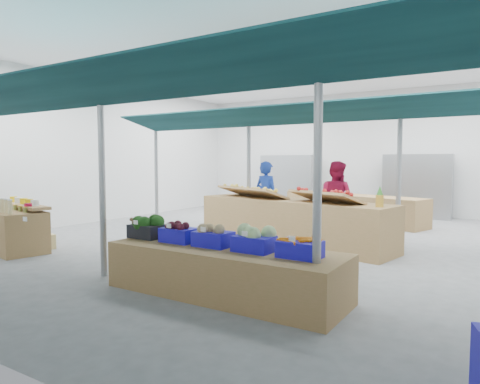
{
  "coord_description": "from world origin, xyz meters",
  "views": [
    {
      "loc": [
        4.23,
        -8.51,
        1.77
      ],
      "look_at": [
        0.03,
        -1.6,
        1.21
      ],
      "focal_mm": 32.0,
      "sensor_mm": 36.0,
      "label": 1
    }
  ],
  "objects": [
    {
      "name": "sparrow",
      "position": [
        -0.42,
        -3.91,
        0.89
      ],
      "size": [
        0.12,
        0.09,
        0.11
      ],
      "rotation": [
        0.0,
        0.0,
        -0.03
      ],
      "color": "brown",
      "rests_on": "crate_broccoli"
    },
    {
      "name": "back_shelving_right",
      "position": [
        2.0,
        6.0,
        1.0
      ],
      "size": [
        2.0,
        0.5,
        2.0
      ],
      "primitive_type": "cube",
      "color": "#B23F33",
      "rests_on": "floor"
    },
    {
      "name": "apple_heap_yellow",
      "position": [
        -0.64,
        0.02,
        1.13
      ],
      "size": [
        2.02,
        1.41,
        0.27
      ],
      "rotation": [
        0.0,
        0.0,
        -0.42
      ],
      "color": "#997247",
      "rests_on": "fruit_counter"
    },
    {
      "name": "awnings",
      "position": [
        0.75,
        -1.75,
        2.78
      ],
      "size": [
        9.5,
        7.08,
        0.3
      ],
      "color": "black",
      "rests_on": "pole_grid"
    },
    {
      "name": "crate_celeriac",
      "position": [
        0.96,
        -3.82,
        0.78
      ],
      "size": [
        0.51,
        0.41,
        0.31
      ],
      "rotation": [
        0.0,
        0.0,
        -0.03
      ],
      "color": "#1610B6",
      "rests_on": "veg_counter"
    },
    {
      "name": "crate_beets",
      "position": [
        0.36,
        -3.81,
        0.77
      ],
      "size": [
        0.51,
        0.41,
        0.29
      ],
      "rotation": [
        0.0,
        0.0,
        -0.03
      ],
      "color": "#1610B6",
      "rests_on": "veg_counter"
    },
    {
      "name": "pole_ribbon",
      "position": [
        -2.11,
        -4.53,
        1.08
      ],
      "size": [
        0.12,
        0.12,
        0.28
      ],
      "color": "red",
      "rests_on": "pole_grid"
    },
    {
      "name": "pineapple",
      "position": [
        2.4,
        -0.63,
        1.14
      ],
      "size": [
        0.14,
        0.14,
        0.39
      ],
      "rotation": [
        0.0,
        0.0,
        -0.42
      ],
      "color": "#8C6019",
      "rests_on": "fruit_counter"
    },
    {
      "name": "vendor_right",
      "position": [
        1.03,
        1.0,
        0.9
      ],
      "size": [
        1.0,
        0.85,
        1.8
      ],
      "primitive_type": "imported",
      "rotation": [
        0.0,
        0.0,
        2.93
      ],
      "color": "maroon",
      "rests_on": "floor"
    },
    {
      "name": "hall",
      "position": [
        0.0,
        1.44,
        2.65
      ],
      "size": [
        13.0,
        13.0,
        13.0
      ],
      "color": "silver",
      "rests_on": "ground"
    },
    {
      "name": "bottle_shelf",
      "position": [
        -4.09,
        -3.58,
        0.44
      ],
      "size": [
        1.97,
        1.45,
        1.09
      ],
      "rotation": [
        0.0,
        0.0,
        -0.23
      ],
      "color": "olive",
      "rests_on": "floor"
    },
    {
      "name": "far_counter",
      "position": [
        0.5,
        4.02,
        0.41
      ],
      "size": [
        4.54,
        2.38,
        0.81
      ],
      "primitive_type": "cube",
      "rotation": [
        0.0,
        0.0,
        -0.35
      ],
      "color": "olive",
      "rests_on": "floor"
    },
    {
      "name": "crate_carrots",
      "position": [
        2.23,
        -3.84,
        0.75
      ],
      "size": [
        0.51,
        0.41,
        0.29
      ],
      "rotation": [
        0.0,
        0.0,
        -0.03
      ],
      "color": "#1610B6",
      "rests_on": "veg_counter"
    },
    {
      "name": "veg_counter",
      "position": [
        1.14,
        -3.83,
        0.32
      ],
      "size": [
        3.3,
        1.15,
        0.64
      ],
      "primitive_type": "cube",
      "rotation": [
        0.0,
        0.0,
        -0.02
      ],
      "color": "olive",
      "rests_on": "floor"
    },
    {
      "name": "fruit_counter",
      "position": [
        0.43,
        -0.1,
        0.48
      ],
      "size": [
        4.61,
        1.98,
        0.96
      ],
      "primitive_type": "cube",
      "rotation": [
        0.0,
        0.0,
        -0.21
      ],
      "color": "olive",
      "rests_on": "floor"
    },
    {
      "name": "crate_broccoli",
      "position": [
        -0.27,
        -3.8,
        0.8
      ],
      "size": [
        0.51,
        0.41,
        0.35
      ],
      "rotation": [
        0.0,
        0.0,
        -0.03
      ],
      "color": "black",
      "rests_on": "veg_counter"
    },
    {
      "name": "crate_cabbage",
      "position": [
        1.59,
        -3.83,
        0.8
      ],
      "size": [
        0.51,
        0.41,
        0.35
      ],
      "rotation": [
        0.0,
        0.0,
        -0.03
      ],
      "color": "#1610B6",
      "rests_on": "veg_counter"
    },
    {
      "name": "vendor_left",
      "position": [
        -0.77,
        1.0,
        0.9
      ],
      "size": [
        0.73,
        0.56,
        1.8
      ],
      "primitive_type": "imported",
      "rotation": [
        0.0,
        0.0,
        2.93
      ],
      "color": "#17349A",
      "rests_on": "floor"
    },
    {
      "name": "floor",
      "position": [
        0.0,
        0.0,
        0.0
      ],
      "size": [
        13.0,
        13.0,
        0.0
      ],
      "primitive_type": "plane",
      "color": "slate",
      "rests_on": "ground"
    },
    {
      "name": "back_shelving_left",
      "position": [
        -2.5,
        6.0,
        1.0
      ],
      "size": [
        2.0,
        0.5,
        2.0
      ],
      "primitive_type": "cube",
      "color": "#B23F33",
      "rests_on": "floor"
    },
    {
      "name": "pole_grid",
      "position": [
        0.75,
        -1.75,
        1.81
      ],
      "size": [
        10.0,
        4.6,
        3.0
      ],
      "color": "gray",
      "rests_on": "floor"
    },
    {
      "name": "apple_heap_red",
      "position": [
        1.3,
        -0.4,
        1.13
      ],
      "size": [
        1.66,
        1.25,
        0.27
      ],
      "rotation": [
        0.0,
        0.0,
        -0.42
      ],
      "color": "#997247",
      "rests_on": "fruit_counter"
    }
  ]
}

